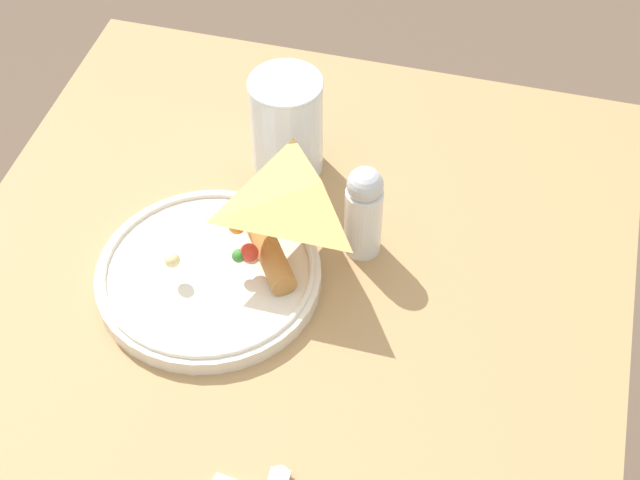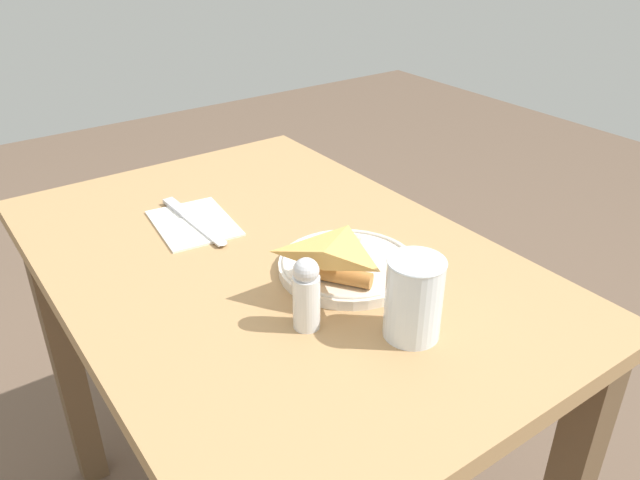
{
  "view_description": "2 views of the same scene",
  "coord_description": "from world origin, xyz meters",
  "px_view_note": "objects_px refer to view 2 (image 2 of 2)",
  "views": [
    {
      "loc": [
        -0.43,
        -0.18,
        1.44
      ],
      "look_at": [
        0.14,
        -0.03,
        0.78
      ],
      "focal_mm": 55.0,
      "sensor_mm": 36.0,
      "label": 1
    },
    {
      "loc": [
        0.75,
        -0.44,
        1.22
      ],
      "look_at": [
        0.12,
        0.01,
        0.8
      ],
      "focal_mm": 35.0,
      "sensor_mm": 36.0,
      "label": 2
    }
  ],
  "objects_px": {
    "milk_glass": "(413,301)",
    "napkin_folded": "(194,223)",
    "plate_pizza": "(347,264)",
    "salt_shaker": "(306,293)",
    "butter_knife": "(190,218)",
    "dining_table": "(275,321)"
  },
  "relations": [
    {
      "from": "napkin_folded",
      "to": "butter_knife",
      "type": "xyz_separation_m",
      "value": [
        -0.01,
        -0.0,
        0.0
      ]
    },
    {
      "from": "butter_knife",
      "to": "salt_shaker",
      "type": "relative_size",
      "value": 2.06
    },
    {
      "from": "milk_glass",
      "to": "butter_knife",
      "type": "relative_size",
      "value": 0.52
    },
    {
      "from": "napkin_folded",
      "to": "butter_knife",
      "type": "height_order",
      "value": "butter_knife"
    },
    {
      "from": "milk_glass",
      "to": "plate_pizza",
      "type": "bearing_deg",
      "value": 171.46
    },
    {
      "from": "milk_glass",
      "to": "napkin_folded",
      "type": "xyz_separation_m",
      "value": [
        -0.45,
        -0.1,
        -0.05
      ]
    },
    {
      "from": "dining_table",
      "to": "napkin_folded",
      "type": "height_order",
      "value": "napkin_folded"
    },
    {
      "from": "napkin_folded",
      "to": "plate_pizza",
      "type": "bearing_deg",
      "value": 23.34
    },
    {
      "from": "butter_knife",
      "to": "milk_glass",
      "type": "bearing_deg",
      "value": 10.27
    },
    {
      "from": "salt_shaker",
      "to": "butter_knife",
      "type": "bearing_deg",
      "value": 179.2
    },
    {
      "from": "plate_pizza",
      "to": "milk_glass",
      "type": "height_order",
      "value": "milk_glass"
    },
    {
      "from": "salt_shaker",
      "to": "milk_glass",
      "type": "bearing_deg",
      "value": 47.62
    },
    {
      "from": "dining_table",
      "to": "milk_glass",
      "type": "bearing_deg",
      "value": 8.27
    },
    {
      "from": "dining_table",
      "to": "butter_knife",
      "type": "bearing_deg",
      "value": -163.03
    },
    {
      "from": "milk_glass",
      "to": "napkin_folded",
      "type": "height_order",
      "value": "milk_glass"
    },
    {
      "from": "napkin_folded",
      "to": "dining_table",
      "type": "bearing_deg",
      "value": 17.93
    },
    {
      "from": "dining_table",
      "to": "napkin_folded",
      "type": "xyz_separation_m",
      "value": [
        -0.17,
        -0.06,
        0.13
      ]
    },
    {
      "from": "milk_glass",
      "to": "salt_shaker",
      "type": "height_order",
      "value": "milk_glass"
    },
    {
      "from": "napkin_folded",
      "to": "milk_glass",
      "type": "bearing_deg",
      "value": 12.03
    },
    {
      "from": "milk_glass",
      "to": "butter_knife",
      "type": "xyz_separation_m",
      "value": [
        -0.46,
        -0.1,
        -0.04
      ]
    },
    {
      "from": "dining_table",
      "to": "plate_pizza",
      "type": "distance_m",
      "value": 0.19
    },
    {
      "from": "dining_table",
      "to": "milk_glass",
      "type": "height_order",
      "value": "milk_glass"
    }
  ]
}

